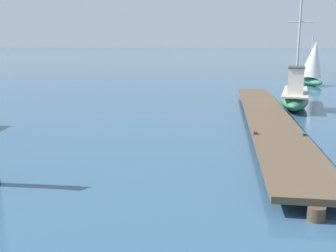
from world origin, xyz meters
name	(u,v)px	position (x,y,z in m)	size (l,w,h in m)	color
floating_dock	(268,117)	(5.98, 15.52, 0.36)	(2.55, 18.67, 0.53)	brown
fishing_boat_1	(295,95)	(8.09, 20.17, 0.68)	(2.63, 5.79, 5.73)	#337556
distant_sailboat	(313,64)	(11.79, 31.43, 1.72)	(2.30, 3.56, 3.94)	#337556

